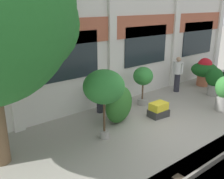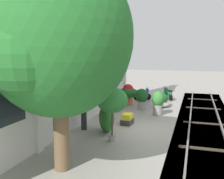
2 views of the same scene
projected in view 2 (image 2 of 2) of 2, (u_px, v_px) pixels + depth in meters
ground_plane at (144, 129)px, 12.29m from camera, size 80.00×80.00×0.00m
apartment_facade at (77, 39)px, 12.72m from camera, size 16.15×0.64×8.41m
rail_tracks at (206, 137)px, 11.49m from camera, size 23.79×2.80×0.43m
broadleaf_tree at (59, 41)px, 7.53m from camera, size 4.53×4.32×6.34m
potted_plant_ribbed_drum at (128, 93)px, 17.79m from camera, size 1.32×1.32×1.42m
potted_plant_terracotta_small at (106, 99)px, 13.65m from camera, size 0.81×0.81×1.60m
potted_plant_square_trough at (127, 119)px, 13.02m from camera, size 0.76×0.56×0.55m
potted_plant_wide_bowl at (162, 101)px, 17.14m from camera, size 1.06×1.06×0.95m
potted_plant_tall_urn at (112, 101)px, 10.40m from camera, size 1.25×1.25×2.20m
potted_plant_glazed_jar at (142, 97)px, 16.50m from camera, size 0.77×0.77×1.29m
potted_plant_stone_basin at (158, 102)px, 14.86m from camera, size 0.68×0.68×1.39m
scooter_near_curb at (142, 94)px, 19.50m from camera, size 0.86×1.19×0.98m
scooter_second_parked at (168, 94)px, 19.67m from camera, size 1.22×0.83×0.98m
resident_by_doorway at (84, 112)px, 12.09m from camera, size 0.47×0.34×1.59m
resident_watching_tracks at (117, 96)px, 16.08m from camera, size 0.34×0.53×1.67m
topiary_hedge at (107, 117)px, 11.79m from camera, size 1.53×1.09×1.31m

